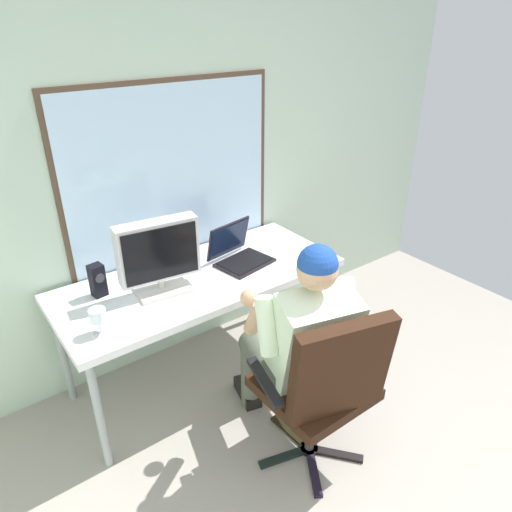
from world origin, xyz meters
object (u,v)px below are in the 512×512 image
(desk_speaker, at_px, (98,280))
(crt_monitor, at_px, (158,253))
(person_seated, at_px, (300,338))
(desk, at_px, (201,284))
(office_chair, at_px, (325,383))
(wine_glass, at_px, (98,317))
(laptop, at_px, (237,252))

(desk_speaker, bearing_deg, crt_monitor, -27.05)
(person_seated, bearing_deg, desk, 102.49)
(office_chair, height_order, wine_glass, office_chair)
(person_seated, bearing_deg, laptop, 80.14)
(office_chair, xyz_separation_m, crt_monitor, (-0.35, 0.97, 0.40))
(person_seated, bearing_deg, crt_monitor, 119.77)
(person_seated, xyz_separation_m, laptop, (0.13, 0.75, 0.15))
(office_chair, bearing_deg, crt_monitor, 109.94)
(wine_glass, distance_m, desk_speaker, 0.36)
(laptop, relative_size, wine_glass, 2.71)
(desk, relative_size, person_seated, 1.36)
(desk, xyz_separation_m, person_seated, (0.16, -0.72, -0.03))
(crt_monitor, height_order, laptop, crt_monitor)
(office_chair, height_order, person_seated, person_seated)
(desk, bearing_deg, office_chair, -84.05)
(office_chair, height_order, laptop, office_chair)
(wine_glass, xyz_separation_m, desk_speaker, (0.12, 0.34, -0.00))
(desk, xyz_separation_m, crt_monitor, (-0.25, -0.00, 0.29))
(office_chair, bearing_deg, laptop, 79.34)
(crt_monitor, bearing_deg, desk, 0.95)
(office_chair, bearing_deg, wine_glass, 134.81)
(crt_monitor, xyz_separation_m, wine_glass, (-0.43, -0.19, -0.13))
(person_seated, height_order, desk_speaker, person_seated)
(desk, distance_m, wine_glass, 0.72)
(crt_monitor, distance_m, desk_speaker, 0.37)
(wine_glass, bearing_deg, crt_monitor, 23.69)
(laptop, bearing_deg, crt_monitor, -176.41)
(crt_monitor, relative_size, laptop, 1.23)
(crt_monitor, bearing_deg, desk_speaker, 152.95)
(crt_monitor, relative_size, desk_speaker, 2.43)
(person_seated, height_order, laptop, person_seated)
(wine_glass, bearing_deg, office_chair, -45.19)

